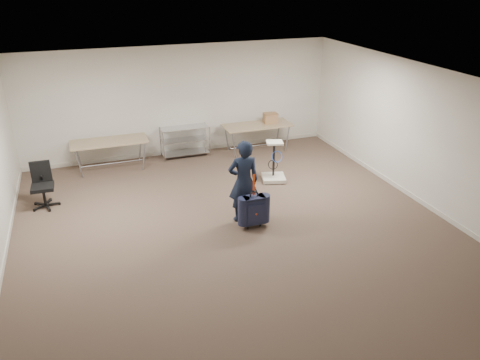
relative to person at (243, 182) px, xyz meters
name	(u,v)px	position (x,y,z in m)	size (l,w,h in m)	color
ground	(239,234)	(-0.27, -0.50, -0.82)	(9.00, 9.00, 0.00)	#4D392F
room_shell	(217,200)	(-0.27, 0.88, -0.77)	(8.00, 9.00, 9.00)	beige
folding_table_left	(109,143)	(-2.17, 3.45, -0.14)	(1.80, 0.75, 0.73)	tan
folding_table_right	(257,127)	(1.63, 3.45, -0.14)	(1.80, 0.75, 0.73)	tan
wire_shelf	(185,140)	(-0.27, 3.70, -0.38)	(1.22, 0.47, 0.80)	silver
person	(243,182)	(0.00, 0.00, 0.00)	(0.60, 0.39, 1.63)	black
suitcase	(254,210)	(0.08, -0.35, -0.44)	(0.40, 0.24, 1.09)	black
office_chair	(44,193)	(-3.66, 1.91, -0.53)	(0.57, 0.57, 0.93)	black
equipment_cart	(274,170)	(1.29, 1.51, -0.57)	(0.63, 0.63, 0.95)	#EEEACC
cardboard_box	(270,118)	(2.02, 3.47, 0.05)	(0.36, 0.27, 0.27)	#9C7A48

